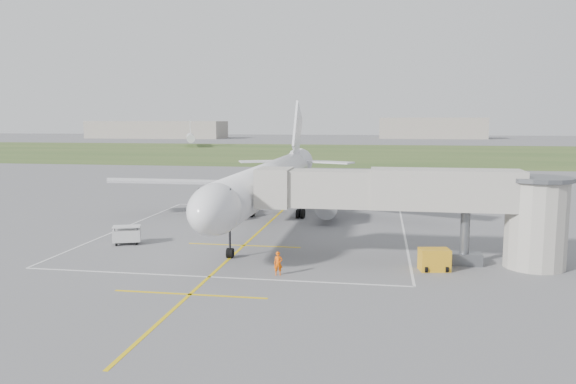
% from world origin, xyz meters
% --- Properties ---
extents(ground, '(700.00, 700.00, 0.00)m').
position_xyz_m(ground, '(0.00, 0.00, 0.00)').
color(ground, '#5B5B5E').
rests_on(ground, ground).
extents(grass_strip, '(700.00, 120.00, 0.02)m').
position_xyz_m(grass_strip, '(0.00, 130.00, 0.01)').
color(grass_strip, '#344D21').
rests_on(grass_strip, ground).
extents(apron_markings, '(28.20, 60.00, 0.01)m').
position_xyz_m(apron_markings, '(0.00, -5.82, 0.01)').
color(apron_markings, '#DEB90D').
rests_on(apron_markings, ground).
extents(airliner, '(38.93, 46.75, 13.52)m').
position_xyz_m(airliner, '(-0.00, 0.75, 4.39)').
color(airliner, silver).
rests_on(airliner, ground).
extents(jet_bridge, '(23.40, 5.00, 7.20)m').
position_xyz_m(jet_bridge, '(15.72, -13.50, 4.74)').
color(jet_bridge, gray).
rests_on(jet_bridge, ground).
extents(gpu_unit, '(2.35, 1.84, 1.60)m').
position_xyz_m(gpu_unit, '(15.63, -15.64, 0.79)').
color(gpu_unit, gold).
rests_on(gpu_unit, ground).
extents(baggage_cart, '(2.69, 2.14, 1.63)m').
position_xyz_m(baggage_cart, '(-10.26, -11.23, 0.83)').
color(baggage_cart, silver).
rests_on(baggage_cart, ground).
extents(ramp_worker_nose, '(0.68, 0.52, 1.69)m').
position_xyz_m(ramp_worker_nose, '(4.67, -18.76, 0.84)').
color(ramp_worker_nose, '#F95C07').
rests_on(ramp_worker_nose, ground).
extents(ramp_worker_wing, '(1.17, 1.09, 1.92)m').
position_xyz_m(ramp_worker_wing, '(-7.64, 3.51, 0.96)').
color(ramp_worker_wing, '#D65B06').
rests_on(ramp_worker_wing, ground).
extents(distant_hangars, '(345.00, 49.00, 12.00)m').
position_xyz_m(distant_hangars, '(-16.15, 265.19, 5.17)').
color(distant_hangars, gray).
rests_on(distant_hangars, ground).
extents(distant_aircraft, '(190.95, 35.60, 8.85)m').
position_xyz_m(distant_aircraft, '(20.97, 169.15, 3.59)').
color(distant_aircraft, silver).
rests_on(distant_aircraft, ground).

